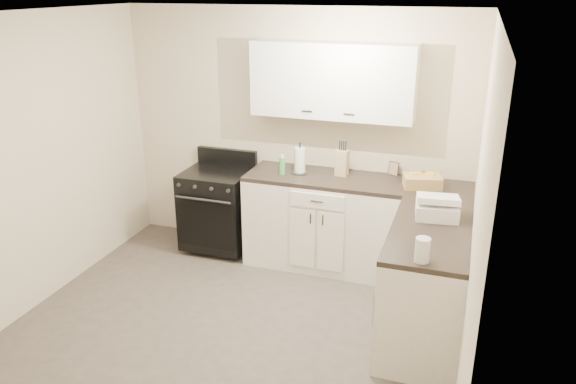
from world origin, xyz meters
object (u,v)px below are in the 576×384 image
(knife_block, at_px, (342,163))
(paper_towel, at_px, (300,160))
(countertop_grill, at_px, (437,210))
(wicker_basket, at_px, (422,182))
(stove, at_px, (217,209))

(knife_block, xyz_separation_m, paper_towel, (-0.41, -0.06, 0.00))
(knife_block, relative_size, paper_towel, 0.98)
(knife_block, relative_size, countertop_grill, 0.77)
(wicker_basket, bearing_deg, countertop_grill, -74.67)
(paper_towel, distance_m, countertop_grill, 1.54)
(paper_towel, height_order, countertop_grill, paper_towel)
(knife_block, bearing_deg, wicker_basket, -2.57)
(stove, xyz_separation_m, wicker_basket, (2.08, 0.01, 0.54))
(knife_block, height_order, wicker_basket, knife_block)
(stove, distance_m, wicker_basket, 2.15)
(knife_block, height_order, paper_towel, paper_towel)
(paper_towel, xyz_separation_m, wicker_basket, (1.19, -0.04, -0.07))
(paper_towel, bearing_deg, countertop_grill, -27.28)
(stove, xyz_separation_m, knife_block, (1.30, 0.11, 0.61))
(countertop_grill, bearing_deg, knife_block, 134.33)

